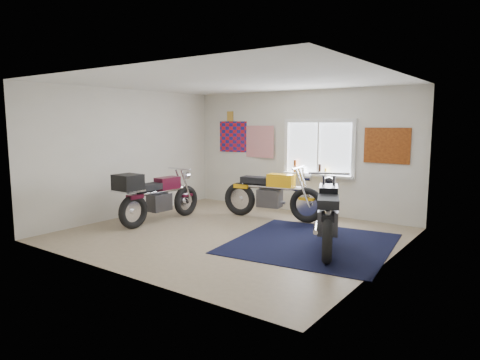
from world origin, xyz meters
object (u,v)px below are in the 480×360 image
Objects in this scene: yellow_triumph at (272,195)px; maroon_tourer at (155,196)px; navy_rug at (311,243)px; black_chrome_bike at (328,217)px.

yellow_triumph reaches higher than maroon_tourer.
navy_rug is at bearing -47.10° from yellow_triumph.
navy_rug is 1.25× the size of maroon_tourer.
yellow_triumph is 1.05× the size of black_chrome_bike.
maroon_tourer is at bearing -170.97° from navy_rug.
yellow_triumph is (-1.52, 1.20, 0.49)m from navy_rug.
yellow_triumph is 2.23m from black_chrome_bike.
black_chrome_bike is at bearing -43.57° from yellow_triumph.
black_chrome_bike reaches higher than navy_rug.
maroon_tourer is (-3.20, -0.51, 0.54)m from navy_rug.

